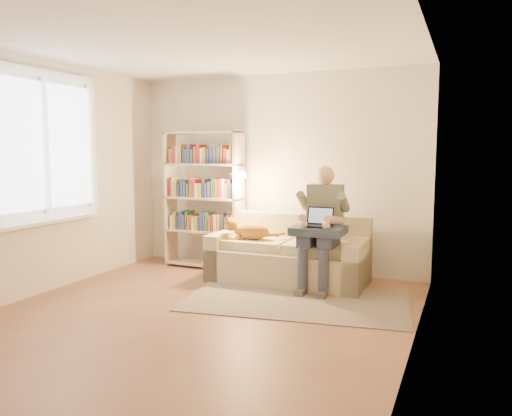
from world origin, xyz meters
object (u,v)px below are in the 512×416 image
at_px(sofa, 289,257).
at_px(person, 322,221).
at_px(cat, 251,230).
at_px(bookshelf, 204,193).
at_px(laptop, 319,221).

bearing_deg(sofa, person, -18.17).
height_order(sofa, person, person).
xyz_separation_m(person, cat, (-0.91, 0.02, -0.17)).
bearing_deg(person, bookshelf, 168.13).
height_order(sofa, laptop, laptop).
distance_m(person, cat, 0.93).
relative_size(cat, bookshelf, 0.37).
xyz_separation_m(cat, laptop, (0.91, -0.15, 0.18)).
distance_m(sofa, laptop, 0.73).
xyz_separation_m(laptop, bookshelf, (-1.75, 0.49, 0.23)).
xyz_separation_m(sofa, laptop, (0.45, -0.28, 0.51)).
bearing_deg(sofa, cat, -165.27).
bearing_deg(bookshelf, cat, -20.82).
height_order(cat, laptop, laptop).
bearing_deg(sofa, bookshelf, 170.39).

